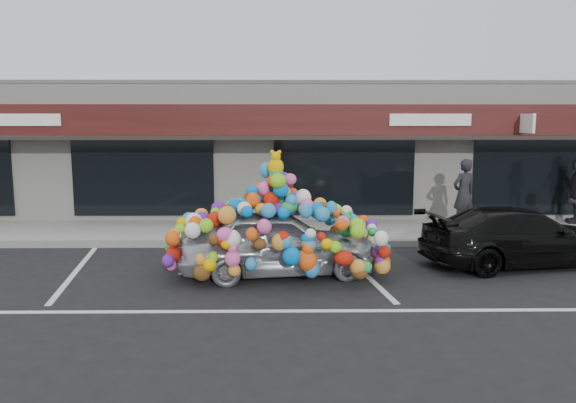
{
  "coord_description": "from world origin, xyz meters",
  "views": [
    {
      "loc": [
        1.1,
        -11.26,
        3.16
      ],
      "look_at": [
        1.27,
        1.4,
        1.3
      ],
      "focal_mm": 35.0,
      "sensor_mm": 36.0,
      "label": 1
    }
  ],
  "objects_px": {
    "toy_car": "(277,234)",
    "pedestrian_a": "(464,194)",
    "black_sedan": "(520,237)",
    "pedestrian_c": "(576,191)"
  },
  "relations": [
    {
      "from": "toy_car",
      "to": "pedestrian_c",
      "type": "height_order",
      "value": "toy_car"
    },
    {
      "from": "toy_car",
      "to": "black_sedan",
      "type": "xyz_separation_m",
      "value": [
        5.28,
        0.69,
        -0.21
      ]
    },
    {
      "from": "toy_car",
      "to": "pedestrian_a",
      "type": "relative_size",
      "value": 2.32
    },
    {
      "from": "pedestrian_a",
      "to": "pedestrian_c",
      "type": "xyz_separation_m",
      "value": [
        3.55,
        0.78,
        -0.03
      ]
    },
    {
      "from": "toy_car",
      "to": "pedestrian_c",
      "type": "relative_size",
      "value": 2.39
    },
    {
      "from": "black_sedan",
      "to": "pedestrian_a",
      "type": "bearing_deg",
      "value": -8.77
    },
    {
      "from": "pedestrian_a",
      "to": "black_sedan",
      "type": "bearing_deg",
      "value": 68.18
    },
    {
      "from": "black_sedan",
      "to": "pedestrian_c",
      "type": "relative_size",
      "value": 2.31
    },
    {
      "from": "pedestrian_a",
      "to": "toy_car",
      "type": "bearing_deg",
      "value": 14.37
    },
    {
      "from": "black_sedan",
      "to": "pedestrian_a",
      "type": "xyz_separation_m",
      "value": [
        -0.15,
        3.42,
        0.49
      ]
    }
  ]
}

